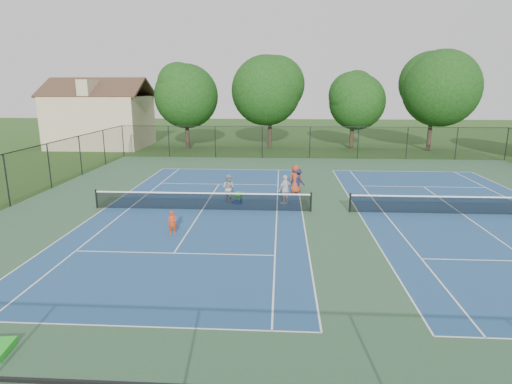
# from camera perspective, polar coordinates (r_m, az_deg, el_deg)

# --- Properties ---
(ground) EXTENTS (140.00, 140.00, 0.00)m
(ground) POSITION_cam_1_polar(r_m,az_deg,el_deg) (23.56, 9.84, -2.63)
(ground) COLOR #234716
(ground) RESTS_ON ground
(court_pad) EXTENTS (36.00, 36.00, 0.01)m
(court_pad) POSITION_cam_1_polar(r_m,az_deg,el_deg) (23.56, 9.84, -2.62)
(court_pad) COLOR #2E5235
(court_pad) RESTS_ON ground
(tennis_court_left) EXTENTS (12.00, 23.83, 1.07)m
(tennis_court_left) POSITION_cam_1_polar(r_m,az_deg,el_deg) (23.77, -7.17, -2.14)
(tennis_court_left) COLOR navy
(tennis_court_left) RESTS_ON ground
(tennis_court_right) EXTENTS (12.00, 23.83, 1.07)m
(tennis_court_right) POSITION_cam_1_polar(r_m,az_deg,el_deg) (25.31, 25.81, -2.45)
(tennis_court_right) COLOR navy
(tennis_court_right) RESTS_ON ground
(perimeter_fence) EXTENTS (36.08, 36.08, 3.02)m
(perimeter_fence) POSITION_cam_1_polar(r_m,az_deg,el_deg) (23.17, 10.00, 1.18)
(perimeter_fence) COLOR black
(perimeter_fence) RESTS_ON ground
(tree_back_a) EXTENTS (6.80, 6.80, 9.15)m
(tree_back_a) POSITION_cam_1_polar(r_m,az_deg,el_deg) (47.60, -9.35, 12.96)
(tree_back_a) COLOR #2D2116
(tree_back_a) RESTS_ON ground
(tree_back_b) EXTENTS (7.60, 7.60, 10.03)m
(tree_back_b) POSITION_cam_1_polar(r_m,az_deg,el_deg) (48.48, 1.91, 13.80)
(tree_back_b) COLOR #2D2116
(tree_back_b) RESTS_ON ground
(tree_back_c) EXTENTS (6.00, 6.00, 8.40)m
(tree_back_c) POSITION_cam_1_polar(r_m,az_deg,el_deg) (48.10, 12.89, 12.14)
(tree_back_c) COLOR #2D2116
(tree_back_c) RESTS_ON ground
(tree_back_d) EXTENTS (7.80, 7.80, 10.37)m
(tree_back_d) POSITION_cam_1_polar(r_m,az_deg,el_deg) (49.05, 22.67, 13.05)
(tree_back_d) COLOR #2D2116
(tree_back_d) RESTS_ON ground
(clapboard_house) EXTENTS (10.80, 8.10, 7.65)m
(clapboard_house) POSITION_cam_1_polar(r_m,az_deg,el_deg) (51.74, -19.98, 9.11)
(clapboard_house) COLOR tan
(clapboard_house) RESTS_ON ground
(child_player) EXTENTS (0.45, 0.33, 1.12)m
(child_player) POSITION_cam_1_polar(r_m,az_deg,el_deg) (19.96, -11.07, -4.03)
(child_player) COLOR red
(child_player) RESTS_ON ground
(instructor) EXTENTS (0.97, 0.88, 1.63)m
(instructor) POSITION_cam_1_polar(r_m,az_deg,el_deg) (25.15, -3.70, 0.52)
(instructor) COLOR #98979A
(instructor) RESTS_ON ground
(bystander_a) EXTENTS (1.02, 1.00, 1.73)m
(bystander_a) POSITION_cam_1_polar(r_m,az_deg,el_deg) (24.58, 3.93, 0.31)
(bystander_a) COLOR silver
(bystander_a) RESTS_ON ground
(bystander_b) EXTENTS (1.18, 1.05, 1.58)m
(bystander_b) POSITION_cam_1_polar(r_m,az_deg,el_deg) (27.29, 5.55, 1.48)
(bystander_b) COLOR #1A1938
(bystander_b) RESTS_ON ground
(bystander_c) EXTENTS (1.07, 0.95, 1.84)m
(bystander_c) POSITION_cam_1_polar(r_m,az_deg,el_deg) (27.28, 5.31, 1.76)
(bystander_c) COLOR #98371B
(bystander_c) RESTS_ON ground
(ball_crate) EXTENTS (0.47, 0.41, 0.29)m
(ball_crate) POSITION_cam_1_polar(r_m,az_deg,el_deg) (24.83, -2.39, -1.24)
(ball_crate) COLOR navy
(ball_crate) RESTS_ON ground
(ball_hopper) EXTENTS (0.39, 0.34, 0.42)m
(ball_hopper) POSITION_cam_1_polar(r_m,az_deg,el_deg) (24.75, -2.40, -0.45)
(ball_hopper) COLOR green
(ball_hopper) RESTS_ON ball_crate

